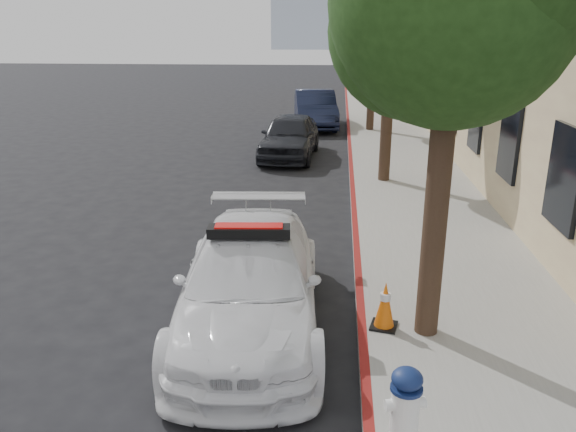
{
  "coord_description": "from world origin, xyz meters",
  "views": [
    {
      "loc": [
        1.67,
        -8.76,
        3.97
      ],
      "look_at": [
        0.86,
        0.13,
        1.0
      ],
      "focal_mm": 35.0,
      "sensor_mm": 36.0,
      "label": 1
    }
  ],
  "objects_px": {
    "parked_car_far": "(315,109)",
    "police_car": "(250,282)",
    "fire_hydrant": "(405,413)",
    "parked_car_mid": "(290,136)",
    "traffic_cone": "(385,305)"
  },
  "relations": [
    {
      "from": "parked_car_mid",
      "to": "fire_hydrant",
      "type": "relative_size",
      "value": 4.46
    },
    {
      "from": "parked_car_far",
      "to": "traffic_cone",
      "type": "height_order",
      "value": "parked_car_far"
    },
    {
      "from": "traffic_cone",
      "to": "parked_car_far",
      "type": "bearing_deg",
      "value": 95.69
    },
    {
      "from": "police_car",
      "to": "parked_car_mid",
      "type": "relative_size",
      "value": 1.17
    },
    {
      "from": "parked_car_mid",
      "to": "fire_hydrant",
      "type": "distance_m",
      "value": 13.71
    },
    {
      "from": "parked_car_far",
      "to": "parked_car_mid",
      "type": "bearing_deg",
      "value": -101.73
    },
    {
      "from": "police_car",
      "to": "fire_hydrant",
      "type": "height_order",
      "value": "police_car"
    },
    {
      "from": "fire_hydrant",
      "to": "parked_car_mid",
      "type": "bearing_deg",
      "value": 86.51
    },
    {
      "from": "parked_car_far",
      "to": "fire_hydrant",
      "type": "relative_size",
      "value": 5.05
    },
    {
      "from": "police_car",
      "to": "parked_car_far",
      "type": "bearing_deg",
      "value": 84.8
    },
    {
      "from": "police_car",
      "to": "parked_car_mid",
      "type": "distance_m",
      "value": 11.01
    },
    {
      "from": "police_car",
      "to": "parked_car_mid",
      "type": "height_order",
      "value": "police_car"
    },
    {
      "from": "parked_car_far",
      "to": "traffic_cone",
      "type": "relative_size",
      "value": 7.08
    },
    {
      "from": "parked_car_far",
      "to": "police_car",
      "type": "bearing_deg",
      "value": -96.98
    },
    {
      "from": "parked_car_mid",
      "to": "parked_car_far",
      "type": "xyz_separation_m",
      "value": [
        0.55,
        6.09,
        0.07
      ]
    }
  ]
}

